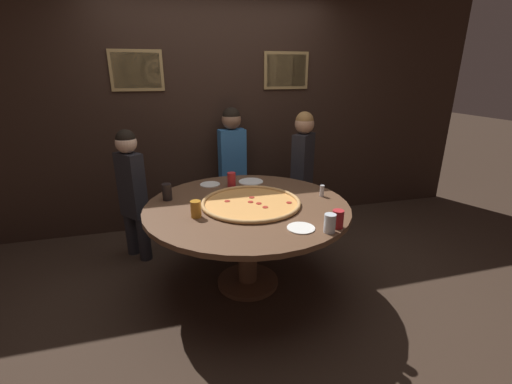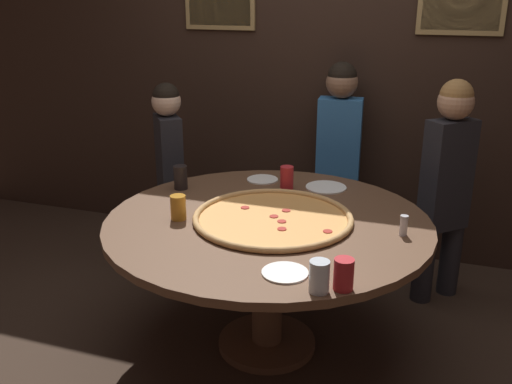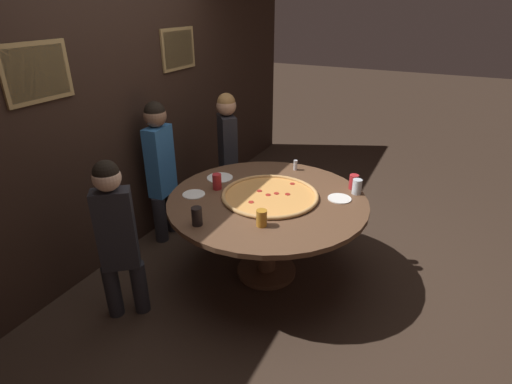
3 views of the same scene
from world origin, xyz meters
name	(u,v)px [view 3 (image 3 of 3)]	position (x,y,z in m)	size (l,w,h in m)	color
ground_plane	(266,272)	(0.00, 0.00, 0.00)	(24.00, 24.00, 0.00)	#38281E
back_wall	(125,110)	(0.00, 1.41, 1.30)	(6.40, 0.08, 2.60)	black
dining_table	(267,212)	(0.00, 0.00, 0.61)	(1.63, 1.63, 0.74)	brown
giant_pizza	(270,195)	(0.03, -0.01, 0.75)	(0.80, 0.80, 0.03)	#E0994C
drink_cup_front_edge	(354,182)	(0.49, -0.58, 0.80)	(0.08, 0.08, 0.13)	#B22328
drink_cup_near_left	(262,218)	(-0.42, -0.15, 0.80)	(0.08, 0.08, 0.12)	#BC7A23
drink_cup_near_right	(197,216)	(-0.61, 0.27, 0.81)	(0.08, 0.08, 0.14)	black
drink_cup_centre_back	(217,182)	(-0.03, 0.46, 0.81)	(0.08, 0.08, 0.14)	#B22328
drink_cup_by_shaker	(357,187)	(0.40, -0.63, 0.80)	(0.08, 0.08, 0.13)	silver
white_plate_near_front	(194,194)	(-0.22, 0.57, 0.74)	(0.19, 0.19, 0.01)	white
white_plate_beside_cup	(340,199)	(0.24, -0.53, 0.74)	(0.19, 0.19, 0.01)	white
white_plate_right_side	(220,178)	(0.17, 0.56, 0.74)	(0.23, 0.23, 0.01)	white
condiment_shaker	(295,165)	(0.66, 0.01, 0.79)	(0.04, 0.04, 0.10)	silver
diner_side_left	(117,233)	(-0.93, 0.74, 0.72)	(0.29, 0.32, 1.26)	#232328
diner_side_right	(228,148)	(0.83, 0.85, 0.77)	(0.33, 0.32, 1.35)	#232328
diner_far_left	(160,164)	(0.12, 1.18, 0.79)	(0.35, 0.21, 1.38)	#232328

